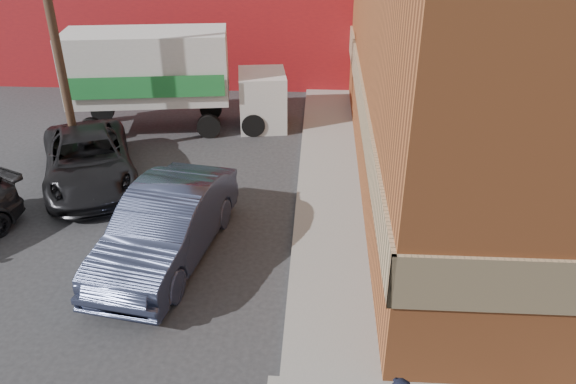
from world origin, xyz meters
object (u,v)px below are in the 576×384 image
(warehouse, at_px, (189,5))
(sedan, at_px, (166,226))
(box_truck, at_px, (169,74))
(suv_a, at_px, (88,160))
(utility_pole, at_px, (49,5))

(warehouse, xyz_separation_m, sedan, (2.84, -16.36, -1.96))
(warehouse, xyz_separation_m, box_truck, (1.03, -8.41, -0.80))
(sedan, bearing_deg, suv_a, 141.18)
(suv_a, bearing_deg, box_truck, 48.07)
(warehouse, distance_m, sedan, 16.72)
(box_truck, bearing_deg, suv_a, -116.28)
(suv_a, distance_m, box_truck, 4.72)
(sedan, height_order, suv_a, sedan)
(utility_pole, relative_size, sedan, 1.74)
(warehouse, distance_m, suv_a, 12.89)
(utility_pole, height_order, sedan, utility_pole)
(suv_a, bearing_deg, sedan, -72.17)
(warehouse, bearing_deg, suv_a, -91.75)
(suv_a, height_order, box_truck, box_truck)
(sedan, xyz_separation_m, suv_a, (-3.23, 3.64, -0.12))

